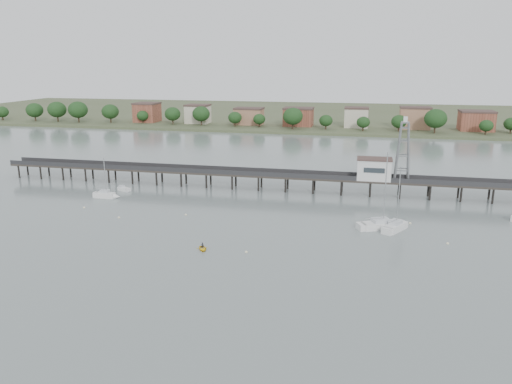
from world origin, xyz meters
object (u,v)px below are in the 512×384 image
lattice_tower (403,152)px  sailboat_c (398,226)px  sailboat_d (389,225)px  pier (273,175)px  yellow_dinghy (203,250)px  white_tender (124,189)px  sailboat_b (108,195)px

lattice_tower → sailboat_c: (-1.71, -25.05, -10.46)m
sailboat_c → sailboat_d: 1.86m
pier → sailboat_c: (29.79, -25.05, -3.15)m
lattice_tower → yellow_dinghy: (-36.01, -44.19, -11.10)m
lattice_tower → sailboat_d: bearing=-98.1°
sailboat_c → yellow_dinghy: bearing=149.8°
sailboat_c → yellow_dinghy: size_ratio=4.97×
sailboat_d → white_tender: size_ratio=4.19×
sailboat_c → white_tender: sailboat_c is taller
lattice_tower → sailboat_b: bearing=-166.7°
pier → sailboat_c: sailboat_c is taller
pier → sailboat_c: bearing=-40.1°
sailboat_d → yellow_dinghy: sailboat_d is taller
sailboat_d → yellow_dinghy: bearing=-174.4°
pier → white_tender: size_ratio=38.60×
pier → sailboat_d: 37.53m
sailboat_d → pier: bearing=113.2°
sailboat_d → white_tender: sailboat_d is taller
lattice_tower → sailboat_d: (-3.56, -24.85, -10.47)m
sailboat_b → white_tender: size_ratio=2.67×
sailboat_c → lattice_tower: bearing=26.7°
sailboat_d → yellow_dinghy: 37.79m
white_tender → pier: bearing=36.4°
lattice_tower → sailboat_b: 71.77m
sailboat_b → yellow_dinghy: 43.31m
sailboat_d → white_tender: (-65.20, 15.87, -0.20)m
sailboat_d → yellow_dinghy: (-32.45, -19.35, -0.63)m
sailboat_c → sailboat_d: sailboat_d is taller
white_tender → yellow_dinghy: (32.74, -35.22, -0.43)m
sailboat_b → white_tender: bearing=85.8°
lattice_tower → sailboat_d: size_ratio=0.95×
pier → yellow_dinghy: bearing=-95.8°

